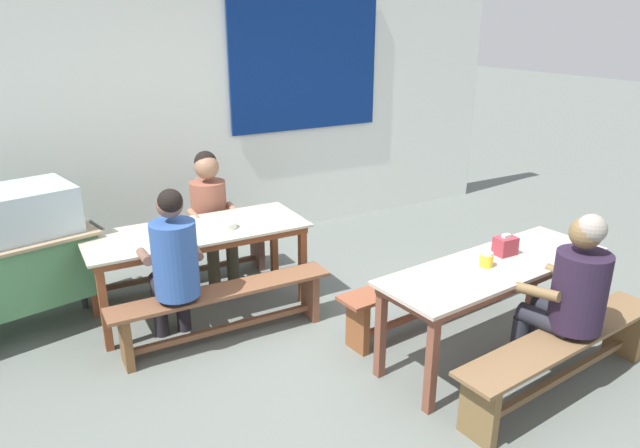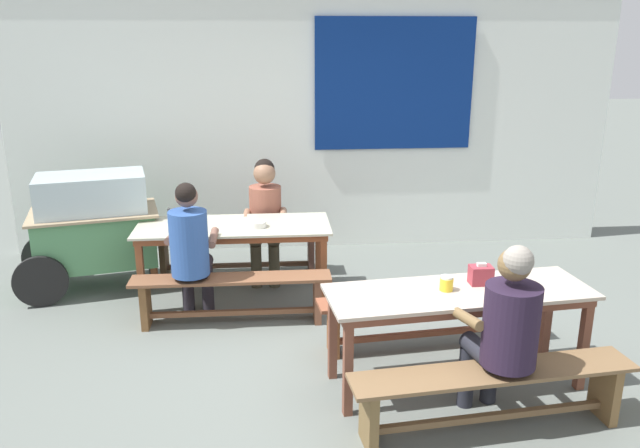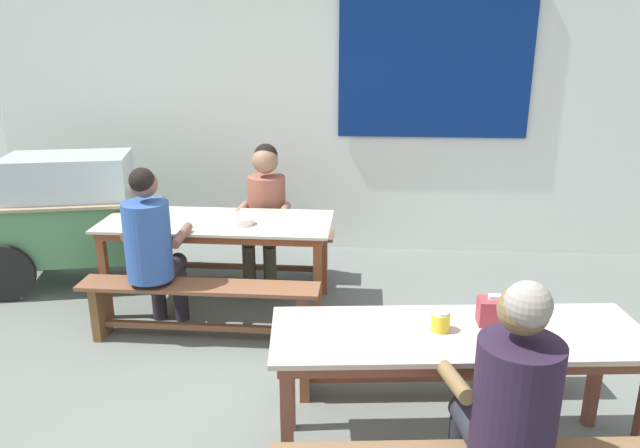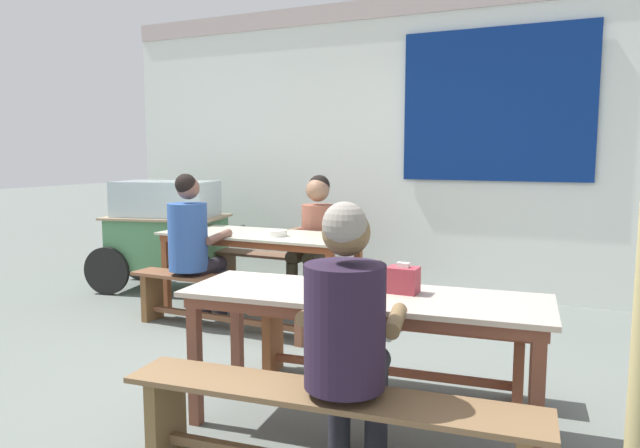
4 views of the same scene
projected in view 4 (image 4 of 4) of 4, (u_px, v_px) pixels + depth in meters
ground_plane at (281, 376)px, 3.83m from camera, size 40.00×40.00×0.00m
backdrop_wall at (411, 140)px, 6.15m from camera, size 6.96×0.23×3.04m
dining_table_far at (260, 241)px, 5.28m from camera, size 1.82×0.74×0.73m
dining_table_near at (363, 308)px, 3.03m from camera, size 1.92×0.79×0.73m
bench_far_back at (292, 269)px, 5.86m from camera, size 1.79×0.30×0.44m
bench_far_front at (223, 295)px, 4.79m from camera, size 1.74×0.27×0.44m
bench_near_back at (387, 340)px, 3.63m from camera, size 1.81×0.44×0.44m
bench_near_front at (326, 423)px, 2.52m from camera, size 1.87×0.49×0.44m
food_cart at (166, 228)px, 6.22m from camera, size 1.64×1.03×1.16m
person_near_front at (347, 327)px, 2.50m from camera, size 0.50×0.55×1.26m
person_left_back_turned at (193, 240)px, 4.94m from camera, size 0.45×0.53×1.28m
person_center_facing at (315, 230)px, 5.62m from camera, size 0.45×0.59×1.24m
tissue_box at (403, 280)px, 3.03m from camera, size 0.16×0.12×0.16m
condiment_jar at (346, 282)px, 3.06m from camera, size 0.09×0.09×0.11m
soup_bowl at (277, 233)px, 5.10m from camera, size 0.18×0.18×0.05m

